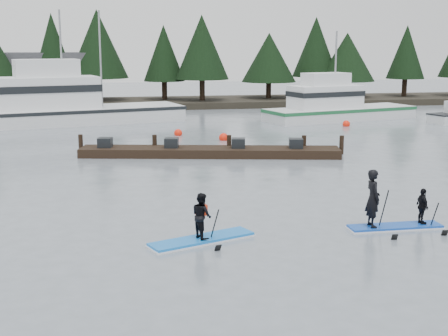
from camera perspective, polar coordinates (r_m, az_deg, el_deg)
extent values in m
plane|color=slate|center=(18.53, 3.36, -6.92)|extent=(160.00, 160.00, 0.00)
cube|color=#2D281E|center=(59.50, -6.28, 5.93)|extent=(70.00, 8.00, 0.60)
cube|color=#4C4C51|center=(61.96, -19.61, 7.60)|extent=(18.00, 6.00, 5.00)
cube|color=silver|center=(47.70, -13.43, 4.14)|extent=(16.44, 8.14, 2.11)
cube|color=white|center=(47.16, -15.83, 6.63)|extent=(7.69, 4.82, 2.29)
cylinder|color=gray|center=(47.23, -14.64, 9.58)|extent=(0.14, 0.14, 7.03)
cube|color=silver|center=(49.46, 10.58, 4.48)|extent=(12.58, 6.51, 1.73)
cube|color=white|center=(48.45, 9.25, 6.44)|extent=(5.90, 3.83, 1.73)
cylinder|color=gray|center=(48.82, 10.16, 8.84)|extent=(0.14, 0.14, 5.80)
cube|color=black|center=(32.66, -1.32, 1.48)|extent=(13.61, 4.56, 0.45)
sphere|color=#FF230C|center=(38.12, -0.04, 2.56)|extent=(0.57, 0.57, 0.57)
sphere|color=#FF230C|center=(45.52, 11.11, 3.77)|extent=(0.54, 0.54, 0.54)
sphere|color=#FF230C|center=(40.28, -4.21, 3.00)|extent=(0.52, 0.52, 0.52)
cube|color=blue|center=(18.68, -2.04, -6.56)|extent=(3.32, 1.94, 0.12)
imported|color=black|center=(18.47, -2.05, -4.36)|extent=(0.73, 0.81, 1.37)
cube|color=#FC3815|center=(18.42, -2.06, -3.87)|extent=(0.35, 0.30, 0.32)
cylinder|color=black|center=(18.54, -1.03, -5.77)|extent=(0.25, 0.89, 1.53)
cube|color=#1245B1|center=(20.71, 15.37, -5.20)|extent=(3.01, 0.72, 0.11)
imported|color=black|center=(20.13, 13.45, -2.70)|extent=(0.44, 0.67, 1.84)
cylinder|color=black|center=(20.15, 14.30, -4.01)|extent=(0.18, 0.99, 1.69)
imported|color=black|center=(20.94, 17.69, -3.35)|extent=(0.29, 0.68, 1.16)
cylinder|color=black|center=(20.99, 18.49, -4.68)|extent=(0.16, 0.86, 1.46)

